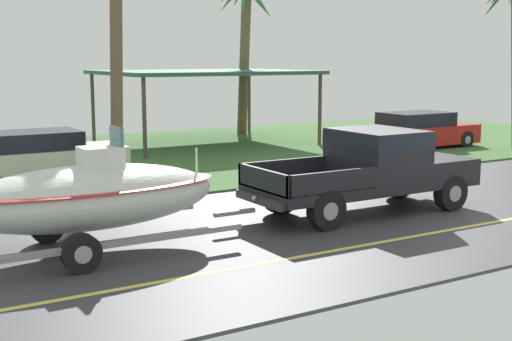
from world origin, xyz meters
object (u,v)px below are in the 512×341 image
pickup_truck_towing (376,166)px  parked_sedan_near (37,156)px  carport_awning (204,73)px  palm_tree_near_left (245,16)px  parked_sedan_far (419,131)px  boat_on_trailer (88,197)px

pickup_truck_towing → parked_sedan_near: (-5.47, 7.91, -0.34)m
pickup_truck_towing → carport_awning: 12.95m
parked_sedan_near → palm_tree_near_left: 13.26m
carport_awning → palm_tree_near_left: 4.21m
parked_sedan_far → palm_tree_near_left: (-3.36, 7.20, 4.45)m
parked_sedan_near → pickup_truck_towing: bearing=-55.3°
pickup_truck_towing → parked_sedan_near: pickup_truck_towing is taller
boat_on_trailer → palm_tree_near_left: (11.65, 14.54, 4.12)m
boat_on_trailer → parked_sedan_far: 16.72m
carport_awning → boat_on_trailer: bearing=-124.6°
boat_on_trailer → carport_awning: (8.72, 12.64, 1.77)m
boat_on_trailer → palm_tree_near_left: palm_tree_near_left is taller
parked_sedan_far → carport_awning: 8.50m
pickup_truck_towing → parked_sedan_far: 11.22m
pickup_truck_towing → parked_sedan_near: size_ratio=1.18×
parked_sedan_far → carport_awning: carport_awning is taller
pickup_truck_towing → palm_tree_near_left: (5.12, 14.54, 4.11)m
pickup_truck_towing → palm_tree_near_left: bearing=70.6°
pickup_truck_towing → boat_on_trailer: boat_on_trailer is taller
pickup_truck_towing → boat_on_trailer: bearing=-180.0°
boat_on_trailer → carport_awning: carport_awning is taller
boat_on_trailer → parked_sedan_far: (15.02, 7.34, -0.34)m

